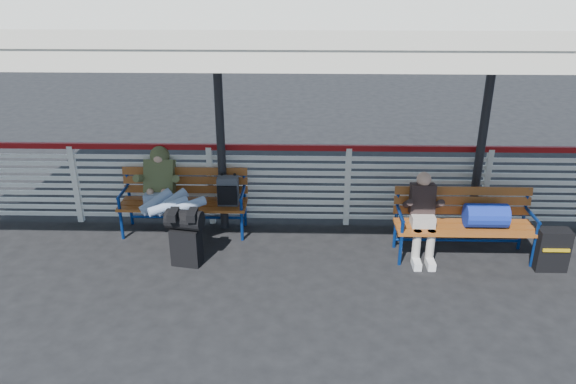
{
  "coord_description": "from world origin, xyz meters",
  "views": [
    {
      "loc": [
        -0.68,
        -5.67,
        3.75
      ],
      "look_at": [
        -0.84,
        1.0,
        0.9
      ],
      "focal_mm": 35.0,
      "sensor_mm": 36.0,
      "label": 1
    }
  ],
  "objects_px": {
    "bench_left": "(195,194)",
    "companion_person": "(423,215)",
    "suitcase_side": "(552,250)",
    "bench_right": "(473,216)",
    "luggage_stack": "(186,235)",
    "traveler_man": "(167,196)"
  },
  "relations": [
    {
      "from": "bench_right",
      "to": "traveler_man",
      "type": "relative_size",
      "value": 1.2
    },
    {
      "from": "traveler_man",
      "to": "bench_left",
      "type": "bearing_deg",
      "value": 47.39
    },
    {
      "from": "luggage_stack",
      "to": "bench_right",
      "type": "height_order",
      "value": "bench_right"
    },
    {
      "from": "suitcase_side",
      "to": "bench_right",
      "type": "bearing_deg",
      "value": 161.68
    },
    {
      "from": "bench_left",
      "to": "bench_right",
      "type": "bearing_deg",
      "value": -9.78
    },
    {
      "from": "traveler_man",
      "to": "suitcase_side",
      "type": "bearing_deg",
      "value": -7.13
    },
    {
      "from": "luggage_stack",
      "to": "suitcase_side",
      "type": "relative_size",
      "value": 1.38
    },
    {
      "from": "bench_left",
      "to": "companion_person",
      "type": "distance_m",
      "value": 3.18
    },
    {
      "from": "bench_left",
      "to": "suitcase_side",
      "type": "height_order",
      "value": "bench_left"
    },
    {
      "from": "luggage_stack",
      "to": "bench_right",
      "type": "xyz_separation_m",
      "value": [
        3.72,
        0.3,
        0.17
      ]
    },
    {
      "from": "bench_right",
      "to": "traveler_man",
      "type": "bearing_deg",
      "value": 175.57
    },
    {
      "from": "luggage_stack",
      "to": "traveler_man",
      "type": "bearing_deg",
      "value": 130.43
    },
    {
      "from": "luggage_stack",
      "to": "bench_left",
      "type": "xyz_separation_m",
      "value": [
        -0.04,
        0.95,
        0.16
      ]
    },
    {
      "from": "luggage_stack",
      "to": "suitcase_side",
      "type": "bearing_deg",
      "value": 10.69
    },
    {
      "from": "companion_person",
      "to": "traveler_man",
      "type": "bearing_deg",
      "value": 174.49
    },
    {
      "from": "luggage_stack",
      "to": "bench_left",
      "type": "bearing_deg",
      "value": 103.44
    },
    {
      "from": "traveler_man",
      "to": "bench_right",
      "type": "bearing_deg",
      "value": -4.43
    },
    {
      "from": "bench_left",
      "to": "companion_person",
      "type": "bearing_deg",
      "value": -12.06
    },
    {
      "from": "bench_right",
      "to": "companion_person",
      "type": "bearing_deg",
      "value": -178.79
    },
    {
      "from": "traveler_man",
      "to": "suitcase_side",
      "type": "relative_size",
      "value": 2.71
    },
    {
      "from": "traveler_man",
      "to": "companion_person",
      "type": "relative_size",
      "value": 1.31
    },
    {
      "from": "luggage_stack",
      "to": "traveler_man",
      "type": "relative_size",
      "value": 0.51
    }
  ]
}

